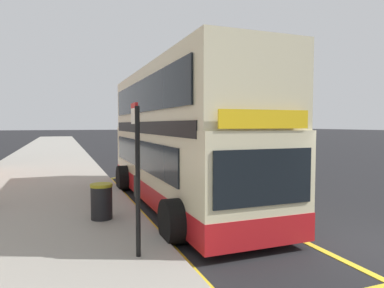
{
  "coord_description": "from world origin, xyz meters",
  "views": [
    {
      "loc": [
        -6.08,
        -4.92,
        2.62
      ],
      "look_at": [
        -1.83,
        6.2,
        1.93
      ],
      "focal_mm": 32.08,
      "sensor_mm": 36.0,
      "label": 1
    }
  ],
  "objects_px": {
    "bus_stop_sign": "(137,167)",
    "double_decker_bus": "(179,141)",
    "litter_bin": "(102,201)",
    "parked_car_maroon_behind": "(188,148)"
  },
  "relations": [
    {
      "from": "parked_car_maroon_behind",
      "to": "litter_bin",
      "type": "height_order",
      "value": "parked_car_maroon_behind"
    },
    {
      "from": "parked_car_maroon_behind",
      "to": "double_decker_bus",
      "type": "bearing_deg",
      "value": 68.16
    },
    {
      "from": "bus_stop_sign",
      "to": "double_decker_bus",
      "type": "bearing_deg",
      "value": 61.89
    },
    {
      "from": "double_decker_bus",
      "to": "litter_bin",
      "type": "relative_size",
      "value": 10.92
    },
    {
      "from": "bus_stop_sign",
      "to": "parked_car_maroon_behind",
      "type": "relative_size",
      "value": 0.69
    },
    {
      "from": "bus_stop_sign",
      "to": "litter_bin",
      "type": "height_order",
      "value": "bus_stop_sign"
    },
    {
      "from": "double_decker_bus",
      "to": "litter_bin",
      "type": "height_order",
      "value": "double_decker_bus"
    },
    {
      "from": "bus_stop_sign",
      "to": "parked_car_maroon_behind",
      "type": "xyz_separation_m",
      "value": [
        7.63,
        17.87,
        -1.02
      ]
    },
    {
      "from": "double_decker_bus",
      "to": "bus_stop_sign",
      "type": "xyz_separation_m",
      "value": [
        -2.31,
        -4.33,
        -0.25
      ]
    },
    {
      "from": "bus_stop_sign",
      "to": "parked_car_maroon_behind",
      "type": "bearing_deg",
      "value": 66.87
    }
  ]
}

